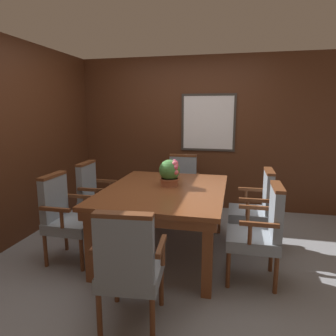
% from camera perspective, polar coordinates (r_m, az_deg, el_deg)
% --- Properties ---
extents(ground_plane, '(14.00, 14.00, 0.00)m').
position_cam_1_polar(ground_plane, '(3.51, -1.71, -16.25)').
color(ground_plane, gray).
extents(wall_back, '(7.20, 0.08, 2.45)m').
position_cam_1_polar(wall_back, '(4.97, 3.69, 6.59)').
color(wall_back, '#4C2816').
rests_on(wall_back, ground_plane).
extents(wall_left, '(0.06, 7.20, 2.45)m').
position_cam_1_polar(wall_left, '(4.01, -27.87, 4.24)').
color(wall_left, '#4C2816').
rests_on(wall_left, ground_plane).
extents(dining_table, '(1.30, 1.65, 0.76)m').
position_cam_1_polar(dining_table, '(3.33, -0.57, -5.43)').
color(dining_table, brown).
rests_on(dining_table, ground_plane).
extents(chair_right_near, '(0.48, 0.50, 0.95)m').
position_cam_1_polar(chair_right_near, '(2.98, 17.24, -11.14)').
color(chair_right_near, brown).
rests_on(chair_right_near, ground_plane).
extents(chair_left_near, '(0.48, 0.50, 0.95)m').
position_cam_1_polar(chair_left_near, '(3.41, -18.99, -8.36)').
color(chair_left_near, brown).
rests_on(chair_left_near, ground_plane).
extents(chair_right_far, '(0.48, 0.50, 0.95)m').
position_cam_1_polar(chair_right_far, '(3.65, 16.43, -6.97)').
color(chair_right_far, brown).
rests_on(chair_right_far, ground_plane).
extents(chair_head_near, '(0.53, 0.52, 0.95)m').
position_cam_1_polar(chair_head_near, '(2.29, -7.41, -17.68)').
color(chair_head_near, brown).
rests_on(chair_head_near, ground_plane).
extents(chair_left_far, '(0.49, 0.51, 0.95)m').
position_cam_1_polar(chair_left_far, '(4.05, -13.54, -5.03)').
color(chair_left_far, brown).
rests_on(chair_left_far, ground_plane).
extents(chair_head_far, '(0.51, 0.50, 0.95)m').
position_cam_1_polar(chair_head_far, '(4.50, 2.66, -3.10)').
color(chair_head_far, brown).
rests_on(chair_head_far, ground_plane).
extents(potted_plant, '(0.24, 0.24, 0.30)m').
position_cam_1_polar(potted_plant, '(3.39, 0.32, -0.82)').
color(potted_plant, '#9E5638').
rests_on(potted_plant, dining_table).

